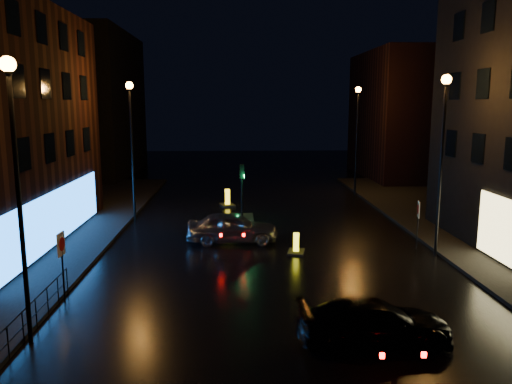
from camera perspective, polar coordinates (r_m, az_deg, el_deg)
The scene contains 15 objects.
ground at distance 17.82m, azimuth 3.06°, elevation -13.39°, with size 120.00×120.00×0.00m, color black.
building_far_left at distance 53.24m, azimuth -18.37°, elevation 9.46°, with size 8.00×16.00×14.00m, color black.
building_far_right at distance 51.06m, azimuth 16.74°, elevation 8.41°, with size 8.00×14.00×12.00m, color black.
street_lamp_lnear at distance 15.62m, azimuth -25.78°, elevation 3.46°, with size 0.44×0.44×8.37m.
street_lamp_lfar at distance 30.93m, azimuth -14.07°, elevation 6.93°, with size 0.44×0.44×8.37m.
street_lamp_rnear at distance 24.23m, azimuth 20.56°, elevation 5.81°, with size 0.44×0.44×8.37m.
street_lamp_rfar at distance 39.44m, azimuth 11.48°, elevation 7.64°, with size 0.44×0.44×8.37m.
traffic_signal at distance 30.98m, azimuth -1.61°, elevation -2.22°, with size 1.40×2.40×3.45m.
guard_railing at distance 17.72m, azimuth -23.89°, elevation -11.83°, with size 0.05×6.04×1.00m.
silver_hatchback at distance 25.83m, azimuth -2.70°, elevation -4.06°, with size 1.88×4.66×1.59m, color #9DA0A5.
dark_sedan at distance 15.71m, azimuth 13.45°, elevation -14.35°, with size 1.87×4.61×1.34m, color black.
bollard_near at distance 24.21m, azimuth 4.60°, elevation -6.46°, with size 0.98×1.27×0.99m.
bollard_far at distance 35.08m, azimuth -3.28°, elevation -1.18°, with size 1.20×1.54×1.20m.
road_sign_left at distance 19.31m, azimuth -21.34°, elevation -6.19°, with size 0.09×0.62×2.55m.
road_sign_right at distance 25.62m, azimuth 18.06°, elevation -2.35°, with size 0.19×0.58×2.41m.
Camera 1 is at (-1.62, -16.27, 7.08)m, focal length 35.00 mm.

